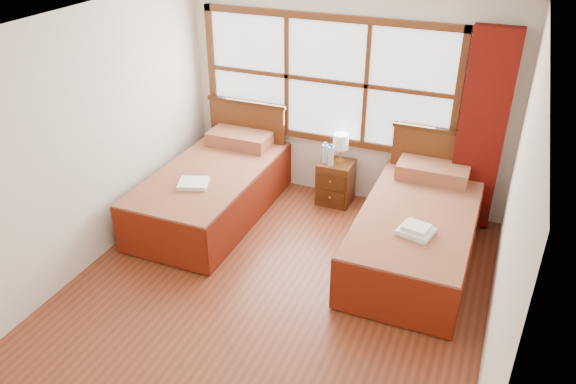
% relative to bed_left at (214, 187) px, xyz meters
% --- Properties ---
extents(floor, '(4.50, 4.50, 0.00)m').
position_rel_bed_left_xyz_m(floor, '(1.29, -1.20, -0.34)').
color(floor, brown).
rests_on(floor, ground).
extents(ceiling, '(4.50, 4.50, 0.00)m').
position_rel_bed_left_xyz_m(ceiling, '(1.29, -1.20, 2.26)').
color(ceiling, white).
rests_on(ceiling, wall_back).
extents(wall_back, '(4.00, 0.00, 4.00)m').
position_rel_bed_left_xyz_m(wall_back, '(1.29, 1.05, 0.96)').
color(wall_back, silver).
rests_on(wall_back, floor).
extents(wall_left, '(0.00, 4.50, 4.50)m').
position_rel_bed_left_xyz_m(wall_left, '(-0.71, -1.20, 0.96)').
color(wall_left, silver).
rests_on(wall_left, floor).
extents(wall_right, '(0.00, 4.50, 4.50)m').
position_rel_bed_left_xyz_m(wall_right, '(3.29, -1.20, 0.96)').
color(wall_right, silver).
rests_on(wall_right, floor).
extents(window, '(3.16, 0.06, 1.56)m').
position_rel_bed_left_xyz_m(window, '(1.04, 1.02, 1.16)').
color(window, white).
rests_on(window, wall_back).
extents(curtain, '(0.50, 0.16, 2.30)m').
position_rel_bed_left_xyz_m(curtain, '(2.89, 0.91, 0.83)').
color(curtain, '#5A0E09').
rests_on(curtain, wall_back).
extents(bed_left, '(1.16, 2.25, 1.13)m').
position_rel_bed_left_xyz_m(bed_left, '(0.00, 0.00, 0.00)').
color(bed_left, '#3F210D').
rests_on(bed_left, floor).
extents(bed_right, '(1.16, 2.25, 1.13)m').
position_rel_bed_left_xyz_m(bed_right, '(2.45, -0.00, 0.00)').
color(bed_right, '#3F210D').
rests_on(bed_right, floor).
extents(nightstand, '(0.42, 0.41, 0.56)m').
position_rel_bed_left_xyz_m(nightstand, '(1.28, 0.80, -0.07)').
color(nightstand, '#552B12').
rests_on(nightstand, floor).
extents(towels_left, '(0.40, 0.37, 0.05)m').
position_rel_bed_left_xyz_m(towels_left, '(0.01, -0.46, 0.28)').
color(towels_left, white).
rests_on(towels_left, bed_left).
extents(towels_right, '(0.37, 0.34, 0.09)m').
position_rel_bed_left_xyz_m(towels_right, '(2.50, -0.50, 0.30)').
color(towels_right, white).
rests_on(towels_right, bed_right).
extents(lamp, '(0.19, 0.19, 0.37)m').
position_rel_bed_left_xyz_m(lamp, '(1.31, 0.84, 0.47)').
color(lamp, gold).
rests_on(lamp, nightstand).
extents(bottle_near, '(0.07, 0.07, 0.26)m').
position_rel_bed_left_xyz_m(bottle_near, '(1.14, 0.76, 0.33)').
color(bottle_near, silver).
rests_on(bottle_near, nightstand).
extents(bottle_far, '(0.07, 0.07, 0.27)m').
position_rel_bed_left_xyz_m(bottle_far, '(1.23, 0.71, 0.34)').
color(bottle_far, silver).
rests_on(bottle_far, nightstand).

